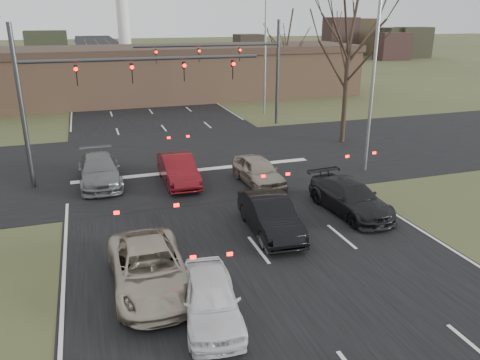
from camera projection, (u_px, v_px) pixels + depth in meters
The scene contains 17 objects.
ground at pixel (292, 293), 14.74m from camera, with size 360.00×360.00×0.00m, color #3E4525.
road_main at pixel (123, 75), 68.45m from camera, with size 14.00×300.00×0.02m, color black.
road_cross at pixel (189, 160), 28.16m from camera, with size 200.00×14.00×0.02m, color black.
building at pixel (159, 73), 48.47m from camera, with size 42.40×10.40×5.30m.
mast_arm_near at pixel (90, 84), 23.14m from camera, with size 12.12×0.24×8.00m.
mast_arm_far at pixel (244, 61), 35.50m from camera, with size 11.12×0.24×8.00m.
streetlight_right_near at pixel (371, 70), 24.45m from camera, with size 2.34×0.25×10.00m.
streetlight_right_far at pixel (263, 49), 39.82m from camera, with size 2.34×0.25×10.00m.
tree_right_near at pixel (352, 5), 29.37m from camera, with size 6.90×6.90×11.50m.
tree_right_far at pixel (287, 29), 48.21m from camera, with size 5.40×5.40×9.00m.
car_silver_suv at pixel (150, 268), 14.80m from camera, with size 2.34×5.07×1.41m, color #AA9F8A.
car_white_sedan at pixel (211, 298), 13.29m from camera, with size 1.58×3.92×1.34m, color white.
car_black_hatch at pixel (270, 215), 18.62m from camera, with size 1.57×4.51×1.49m, color black.
car_charcoal_sedan at pixel (350, 197), 20.58m from camera, with size 1.96×4.81×1.40m, color black.
car_grey_ahead at pixel (99, 170), 24.13m from camera, with size 2.05×5.03×1.46m, color slate.
car_red_ahead at pixel (178, 170), 24.17m from camera, with size 1.56×4.47×1.47m, color #580C12.
car_silver_ahead at pixel (259, 171), 24.01m from camera, with size 1.69×4.20×1.43m, color gray.
Camera 1 is at (-5.55, -11.56, 8.26)m, focal length 35.00 mm.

